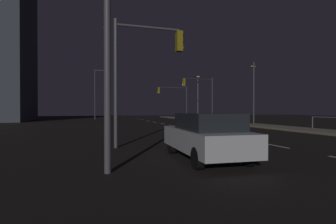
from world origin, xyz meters
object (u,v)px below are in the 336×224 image
Objects in this scene: car at (206,135)px; traffic_light_far_right at (145,60)px; street_lamp_mid_block at (96,23)px; traffic_light_mid_right at (200,90)px; street_lamp_corner at (254,87)px; street_lamp_across_street at (97,90)px; traffic_light_near_right at (174,95)px; street_lamp_far_end at (198,93)px.

car is 4.97m from traffic_light_far_right.
street_lamp_mid_block is (-3.60, -1.07, 3.13)m from car.
traffic_light_mid_right reaches higher than traffic_light_far_right.
street_lamp_corner reaches higher than traffic_light_far_right.
street_lamp_across_street is (-12.42, 14.61, 0.82)m from traffic_light_mid_right.
street_lamp_mid_block is at bearing -111.02° from traffic_light_near_right.
traffic_light_mid_right is at bearing 67.01° from car.
street_lamp_far_end is at bearing 62.24° from traffic_light_far_right.
street_lamp_far_end is at bearing -28.69° from street_lamp_across_street.
traffic_light_mid_right reaches higher than traffic_light_near_right.
street_lamp_corner is at bearing 41.18° from traffic_light_far_right.
traffic_light_mid_right is 7.57m from street_lamp_corner.
traffic_light_mid_right is 1.01× the size of traffic_light_far_right.
street_lamp_corner is at bearing -77.84° from traffic_light_near_right.
street_lamp_corner is at bearing -53.73° from street_lamp_across_street.
street_lamp_across_street is at bearing 158.80° from traffic_light_near_right.
traffic_light_mid_right is at bearing -88.23° from traffic_light_near_right.
street_lamp_mid_block is at bearing -91.41° from street_lamp_across_street.
traffic_light_mid_right reaches higher than car.
traffic_light_far_right is 1.05× the size of traffic_light_near_right.
traffic_light_near_right is 13.03m from street_lamp_across_street.
street_lamp_corner is at bearing 51.14° from car.
street_lamp_across_street is at bearing 126.27° from street_lamp_corner.
street_lamp_far_end reaches higher than street_lamp_corner.
street_lamp_across_street reaches higher than traffic_light_far_right.
street_lamp_mid_block is at bearing -133.96° from street_lamp_corner.
traffic_light_near_right is at bearing 69.77° from traffic_light_far_right.
car is 0.69× the size of street_lamp_mid_block.
traffic_light_far_right is (-1.34, 3.61, 3.14)m from car.
traffic_light_mid_right is 19.19m from street_lamp_across_street.
traffic_light_far_right is (-11.12, -19.42, -0.24)m from traffic_light_mid_right.
traffic_light_near_right is 0.81× the size of street_lamp_far_end.
traffic_light_mid_right is at bearing -49.63° from street_lamp_across_street.
street_lamp_mid_block is 38.73m from street_lamp_across_street.
car is 0.79× the size of traffic_light_far_right.
street_lamp_across_street reaches higher than car.
street_lamp_far_end is 17.02m from street_lamp_across_street.
traffic_light_far_right is 29.23m from street_lamp_far_end.
street_lamp_mid_block is at bearing -115.76° from traffic_light_far_right.
street_lamp_across_street is at bearing 130.37° from traffic_light_mid_right.
street_lamp_corner is (3.60, -16.72, 0.11)m from traffic_light_near_right.
traffic_light_mid_right is 9.92m from traffic_light_near_right.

